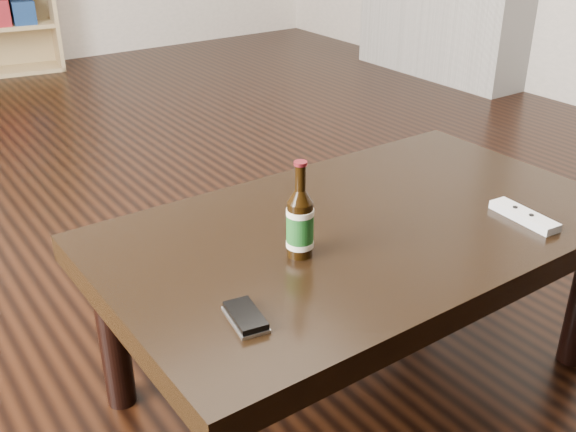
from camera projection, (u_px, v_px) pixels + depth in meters
floor at (213, 245)px, 2.39m from camera, size 5.00×6.00×0.01m
coffee_table at (363, 246)px, 1.57m from camera, size 1.22×0.72×0.45m
beer_bottle at (300, 223)px, 1.38m from camera, size 0.06×0.06×0.21m
phone at (245, 317)px, 1.19m from camera, size 0.07×0.11×0.02m
remote at (524, 216)px, 1.55m from camera, size 0.06×0.18×0.02m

